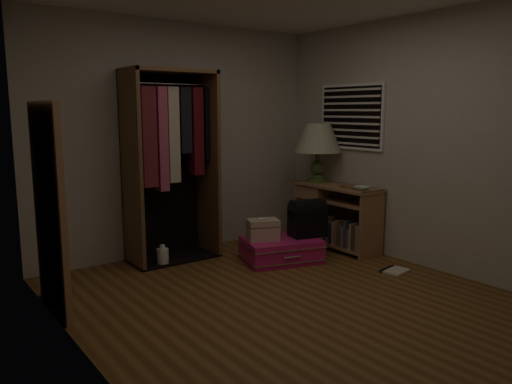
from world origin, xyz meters
TOP-DOWN VIEW (x-y plane):
  - ground at (0.00, 0.00)m, footprint 4.00×4.00m
  - room_walls at (0.08, 0.04)m, footprint 3.52×4.02m
  - console_bookshelf at (1.54, 1.05)m, footprint 0.42×1.12m
  - open_wardrobe at (-0.23, 1.77)m, footprint 0.99×0.50m
  - floor_mirror at (-1.70, 1.00)m, footprint 0.06×0.80m
  - pink_suitcase at (0.65, 0.97)m, footprint 0.95×0.80m
  - train_case at (0.46, 1.05)m, footprint 0.39×0.34m
  - black_bag at (0.96, 0.89)m, footprint 0.43×0.34m
  - table_lamp at (1.54, 1.35)m, footprint 0.63×0.63m
  - brass_tray at (1.54, 0.81)m, footprint 0.29×0.29m
  - ceramic_bowl at (1.49, 0.59)m, footprint 0.19×0.19m
  - white_jug at (-0.45, 1.60)m, footprint 0.16×0.16m
  - floor_book at (1.35, -0.00)m, footprint 0.30×0.25m

SIDE VIEW (x-z plane):
  - ground at x=0.00m, z-range 0.00..0.00m
  - floor_book at x=1.35m, z-range 0.00..0.02m
  - white_jug at x=-0.45m, z-range -0.02..0.20m
  - pink_suitcase at x=0.65m, z-range 0.00..0.25m
  - train_case at x=0.46m, z-range 0.24..0.48m
  - console_bookshelf at x=1.54m, z-range 0.01..0.76m
  - black_bag at x=0.96m, z-range 0.26..0.67m
  - brass_tray at x=1.54m, z-range 0.75..0.76m
  - ceramic_bowl at x=1.49m, z-range 0.75..0.79m
  - floor_mirror at x=-1.70m, z-range 0.00..1.70m
  - open_wardrobe at x=-0.23m, z-range 0.19..2.24m
  - table_lamp at x=1.54m, z-range 0.92..1.64m
  - room_walls at x=0.08m, z-range 0.20..2.80m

